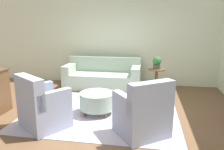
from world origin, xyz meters
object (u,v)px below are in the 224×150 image
at_px(armchair_left, 42,107).
at_px(side_table, 156,76).
at_px(ottoman_table, 97,100).
at_px(potted_plant_on_side_table, 157,62).
at_px(couch, 103,77).
at_px(armchair_right, 143,114).

xyz_separation_m(armchair_left, side_table, (2.18, 2.65, 0.06)).
relative_size(ottoman_table, side_table, 1.10).
bearing_deg(ottoman_table, potted_plant_on_side_table, 54.41).
bearing_deg(couch, armchair_left, -101.39).
relative_size(armchair_right, side_table, 1.57).
xyz_separation_m(armchair_left, potted_plant_on_side_table, (2.18, 2.65, 0.47)).
relative_size(couch, side_table, 3.31).
bearing_deg(potted_plant_on_side_table, armchair_left, -129.40).
relative_size(armchair_left, side_table, 1.57).
relative_size(side_table, potted_plant_on_side_table, 1.96).
distance_m(side_table, potted_plant_on_side_table, 0.41).
bearing_deg(potted_plant_on_side_table, couch, 174.16).
xyz_separation_m(armchair_right, ottoman_table, (-1.03, 0.82, -0.10)).
relative_size(armchair_left, ottoman_table, 1.43).
height_order(couch, potted_plant_on_side_table, potted_plant_on_side_table).
height_order(armchair_right, side_table, armchair_right).
height_order(couch, ottoman_table, couch).
bearing_deg(side_table, couch, 174.16).
relative_size(couch, armchair_right, 2.12).
xyz_separation_m(couch, armchair_left, (-0.57, -2.82, 0.07)).
height_order(ottoman_table, potted_plant_on_side_table, potted_plant_on_side_table).
relative_size(armchair_right, potted_plant_on_side_table, 3.07).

